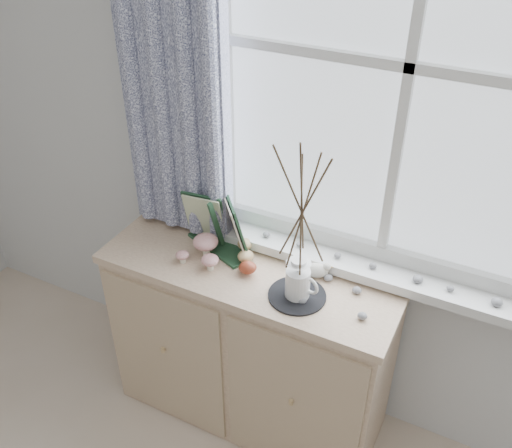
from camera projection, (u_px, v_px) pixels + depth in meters
name	position (u px, v px, depth m)	size (l,w,h in m)	color
sideboard	(250.00, 344.00, 2.46)	(1.20, 0.45, 0.85)	beige
botanical_book	(215.00, 227.00, 2.24)	(0.35, 0.13, 0.24)	#1F4129
toadstool_cluster	(204.00, 248.00, 2.23)	(0.18, 0.16, 0.09)	white
wooden_eggs	(246.00, 256.00, 2.23)	(0.14, 0.18, 0.08)	tan
songbird_figurine	(316.00, 270.00, 2.16)	(0.13, 0.06, 0.07)	white
crocheted_doily	(297.00, 295.00, 2.08)	(0.21, 0.21, 0.01)	black
twig_pitcher	(302.00, 206.00, 1.86)	(0.30, 0.30, 0.68)	white
sideboard_pebbles	(330.00, 289.00, 2.10)	(0.34, 0.23, 0.02)	gray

